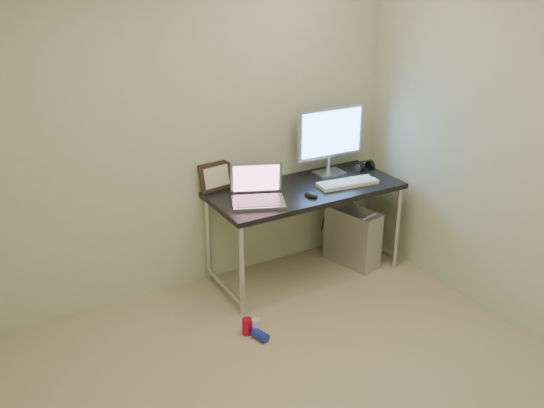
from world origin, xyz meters
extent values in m
cube|color=beige|center=(0.00, 1.75, 1.25)|extent=(3.50, 0.02, 2.50)
cube|color=black|center=(0.87, 1.42, 0.73)|extent=(1.50, 0.66, 0.04)
cylinder|color=silver|center=(0.16, 1.13, 0.35)|extent=(0.04, 0.04, 0.71)
cylinder|color=silver|center=(0.16, 1.71, 0.35)|extent=(0.04, 0.04, 0.71)
cylinder|color=silver|center=(1.58, 1.13, 0.35)|extent=(0.04, 0.04, 0.71)
cylinder|color=silver|center=(1.58, 1.71, 0.35)|extent=(0.04, 0.04, 0.71)
cylinder|color=silver|center=(0.16, 1.42, 0.08)|extent=(0.04, 0.58, 0.04)
cylinder|color=silver|center=(1.58, 1.42, 0.08)|extent=(0.04, 0.58, 0.04)
cube|color=silver|center=(1.32, 1.37, 0.24)|extent=(0.30, 0.50, 0.48)
cylinder|color=silver|center=(1.32, 1.18, 0.50)|extent=(0.17, 0.06, 0.02)
cylinder|color=silver|center=(1.32, 1.57, 0.50)|extent=(0.17, 0.06, 0.02)
cylinder|color=black|center=(1.27, 1.70, 0.40)|extent=(0.01, 0.16, 0.69)
cylinder|color=black|center=(1.36, 1.68, 0.38)|extent=(0.02, 0.11, 0.71)
cylinder|color=red|center=(0.08, 0.90, 0.06)|extent=(0.07, 0.07, 0.12)
cylinder|color=white|center=(0.13, 0.88, 0.06)|extent=(0.07, 0.07, 0.12)
cylinder|color=#1D28B9|center=(0.12, 0.80, 0.03)|extent=(0.10, 0.13, 0.07)
cube|color=silver|center=(0.41, 1.33, 0.76)|extent=(0.45, 0.39, 0.02)
cube|color=gray|center=(0.41, 1.33, 0.77)|extent=(0.39, 0.34, 0.00)
cube|color=gray|center=(0.47, 1.47, 0.89)|extent=(0.37, 0.20, 0.24)
cube|color=#874C64|center=(0.47, 1.46, 0.89)|extent=(0.33, 0.17, 0.21)
cube|color=silver|center=(1.21, 1.58, 0.76)|extent=(0.24, 0.18, 0.02)
cylinder|color=silver|center=(1.21, 1.60, 0.83)|extent=(0.04, 0.04, 0.13)
cube|color=silver|center=(1.21, 1.59, 1.10)|extent=(0.59, 0.06, 0.41)
cube|color=#4A89ED|center=(1.21, 1.57, 1.10)|extent=(0.54, 0.02, 0.36)
cube|color=white|center=(1.19, 1.31, 0.76)|extent=(0.49, 0.21, 0.03)
ellipsoid|color=black|center=(1.44, 1.32, 0.77)|extent=(0.10, 0.14, 0.04)
ellipsoid|color=black|center=(0.81, 1.25, 0.77)|extent=(0.09, 0.13, 0.04)
cylinder|color=black|center=(1.47, 1.52, 0.78)|extent=(0.04, 0.09, 0.09)
cylinder|color=black|center=(1.58, 1.52, 0.78)|extent=(0.04, 0.09, 0.09)
cube|color=black|center=(1.52, 1.52, 0.82)|extent=(0.12, 0.02, 0.01)
cube|color=black|center=(0.26, 1.72, 0.86)|extent=(0.29, 0.12, 0.22)
cylinder|color=silver|center=(0.47, 1.72, 0.79)|extent=(0.01, 0.01, 0.08)
cylinder|color=white|center=(0.47, 1.72, 0.84)|extent=(0.04, 0.04, 0.04)
camera|label=1|loc=(-1.52, -2.21, 2.47)|focal=40.00mm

